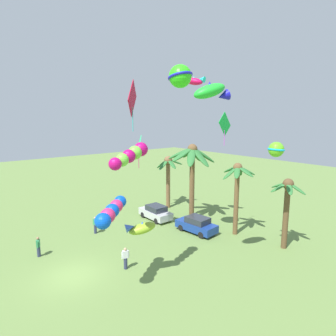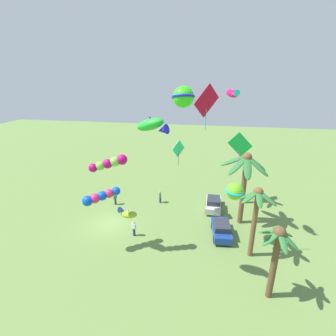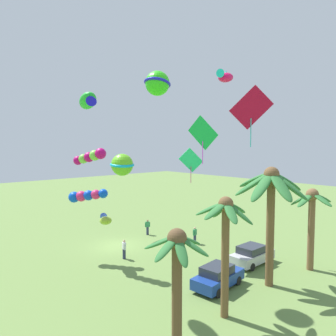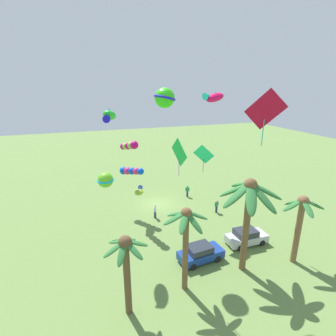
{
  "view_description": "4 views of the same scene",
  "coord_description": "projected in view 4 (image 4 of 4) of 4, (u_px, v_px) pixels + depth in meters",
  "views": [
    {
      "loc": [
        18.04,
        -6.35,
        10.63
      ],
      "look_at": [
        1.8,
        6.85,
        6.93
      ],
      "focal_mm": 30.92,
      "sensor_mm": 36.0,
      "label": 1
    },
    {
      "loc": [
        21.7,
        10.4,
        15.04
      ],
      "look_at": [
        0.65,
        6.59,
        7.16
      ],
      "focal_mm": 26.76,
      "sensor_mm": 36.0,
      "label": 2
    },
    {
      "loc": [
        15.92,
        24.72,
        9.37
      ],
      "look_at": [
        0.93,
        8.12,
        7.74
      ],
      "focal_mm": 34.07,
      "sensor_mm": 36.0,
      "label": 3
    },
    {
      "loc": [
        8.73,
        28.8,
        14.51
      ],
      "look_at": [
        1.23,
        7.24,
        7.19
      ],
      "focal_mm": 27.64,
      "sensor_mm": 36.0,
      "label": 4
    }
  ],
  "objects": [
    {
      "name": "kite_diamond_5",
      "position": [
        265.0,
        110.0,
        22.93
      ],
      "size": [
        2.64,
        2.66,
        5.14
      ],
      "color": "#B80C28"
    },
    {
      "name": "kite_tube_0",
      "position": [
        131.0,
        171.0,
        29.3
      ],
      "size": [
        2.4,
        2.81,
        1.19
      ],
      "color": "blue"
    },
    {
      "name": "parked_car_0",
      "position": [
        200.0,
        253.0,
        22.21
      ],
      "size": [
        4.05,
        2.08,
        1.51
      ],
      "color": "navy",
      "rests_on": "ground"
    },
    {
      "name": "kite_ball_3",
      "position": [
        165.0,
        98.0,
        21.17
      ],
      "size": [
        2.2,
        2.2,
        1.66
      ],
      "color": "#30D91A"
    },
    {
      "name": "palm_tree_3",
      "position": [
        186.0,
        231.0,
        17.93
      ],
      "size": [
        3.37,
        3.02,
        6.64
      ],
      "color": "brown",
      "rests_on": "ground"
    },
    {
      "name": "parked_car_2",
      "position": [
        246.0,
        237.0,
        24.61
      ],
      "size": [
        3.91,
        1.76,
        1.51
      ],
      "color": "#BCBCC1",
      "rests_on": "ground"
    },
    {
      "name": "ground_plane",
      "position": [
        159.0,
        204.0,
        33.06
      ],
      "size": [
        120.0,
        120.0,
        0.0
      ],
      "primitive_type": "plane",
      "color": "olive"
    },
    {
      "name": "spectator_0",
      "position": [
        155.0,
        211.0,
        29.42
      ],
      "size": [
        0.33,
        0.53,
        1.59
      ],
      "color": "#2D3351",
      "rests_on": "ground"
    },
    {
      "name": "spectator_1",
      "position": [
        187.0,
        191.0,
        35.05
      ],
      "size": [
        0.51,
        0.37,
        1.59
      ],
      "color": "#2D3351",
      "rests_on": "ground"
    },
    {
      "name": "palm_tree_2",
      "position": [
        301.0,
        215.0,
        21.02
      ],
      "size": [
        3.46,
        3.4,
        6.17
      ],
      "color": "brown",
      "rests_on": "ground"
    },
    {
      "name": "kite_fish_1",
      "position": [
        139.0,
        191.0,
        27.89
      ],
      "size": [
        1.53,
        2.19,
        1.0
      ],
      "color": "#8CB328"
    },
    {
      "name": "palm_tree_0",
      "position": [
        249.0,
        201.0,
        19.64
      ],
      "size": [
        4.85,
        4.92,
        7.96
      ],
      "color": "brown",
      "rests_on": "ground"
    },
    {
      "name": "kite_ball_4",
      "position": [
        105.0,
        180.0,
        17.43
      ],
      "size": [
        1.47,
        1.48,
        1.06
      ],
      "color": "#60C321"
    },
    {
      "name": "kite_fish_9",
      "position": [
        214.0,
        97.0,
        18.42
      ],
      "size": [
        2.03,
        1.33,
        0.88
      ],
      "color": "#F10D51"
    },
    {
      "name": "kite_fish_2",
      "position": [
        109.0,
        116.0,
        21.54
      ],
      "size": [
        1.66,
        2.54,
        1.32
      ],
      "color": "green"
    },
    {
      "name": "kite_diamond_8",
      "position": [
        179.0,
        153.0,
        18.01
      ],
      "size": [
        0.41,
        1.96,
        2.77
      ],
      "color": "green"
    },
    {
      "name": "kite_tube_6",
      "position": [
        129.0,
        146.0,
        27.13
      ],
      "size": [
        1.56,
        2.98,
        1.36
      ],
      "color": "#C00C69"
    },
    {
      "name": "kite_diamond_7",
      "position": [
        204.0,
        155.0,
        24.97
      ],
      "size": [
        1.84,
        1.01,
        2.84
      ],
      "color": "#24E37F"
    },
    {
      "name": "palm_tree_1",
      "position": [
        126.0,
        260.0,
        16.08
      ],
      "size": [
        2.92,
        2.6,
        5.84
      ],
      "color": "brown",
      "rests_on": "ground"
    },
    {
      "name": "spectator_2",
      "position": [
        217.0,
        206.0,
        30.68
      ],
      "size": [
        0.54,
        0.31,
        1.59
      ],
      "color": "#2D3351",
      "rests_on": "ground"
    }
  ]
}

